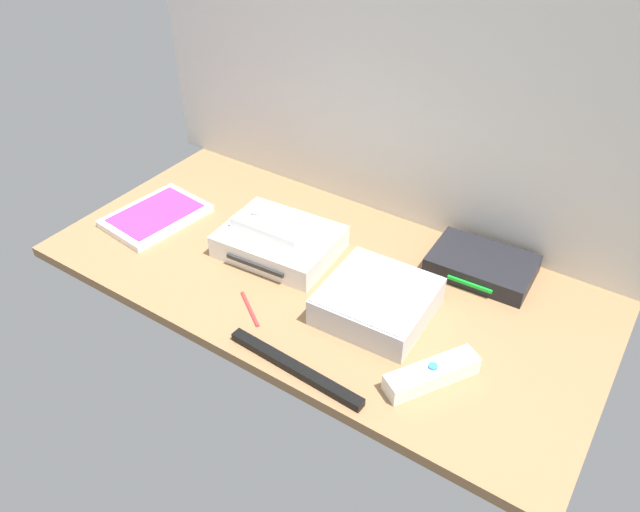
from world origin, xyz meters
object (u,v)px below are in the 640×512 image
at_px(network_router, 482,265).
at_px(remote_wand, 432,374).
at_px(game_console, 280,241).
at_px(game_case, 156,216).
at_px(sensor_bar, 295,368).
at_px(stylus_pen, 250,308).
at_px(remote_classic_pad, 274,224).
at_px(mini_computer, 377,301).

bearing_deg(network_router, remote_wand, -85.19).
relative_size(network_router, remote_wand, 1.27).
bearing_deg(network_router, game_console, -158.76).
height_order(game_case, sensor_bar, game_case).
xyz_separation_m(sensor_bar, stylus_pen, (-0.14, 0.07, -0.00)).
bearing_deg(remote_classic_pad, network_router, 20.31).
bearing_deg(stylus_pen, game_console, 109.08).
relative_size(game_console, mini_computer, 1.25).
bearing_deg(game_console, network_router, 19.60).
distance_m(game_console, sensor_bar, 0.30).
bearing_deg(mini_computer, sensor_bar, -102.02).
xyz_separation_m(mini_computer, sensor_bar, (-0.04, -0.18, -0.02)).
relative_size(remote_wand, stylus_pen, 1.61).
distance_m(mini_computer, remote_wand, 0.16).
distance_m(game_console, network_router, 0.37).
height_order(sensor_bar, stylus_pen, sensor_bar).
relative_size(game_case, stylus_pen, 2.27).
distance_m(remote_wand, stylus_pen, 0.32).
bearing_deg(game_console, remote_classic_pad, 160.52).
bearing_deg(remote_classic_pad, mini_computer, -13.50).
relative_size(game_case, sensor_bar, 0.85).
relative_size(remote_classic_pad, sensor_bar, 0.61).
bearing_deg(game_case, stylus_pen, -11.54).
distance_m(mini_computer, game_case, 0.51).
xyz_separation_m(game_case, network_router, (0.61, 0.20, 0.01)).
xyz_separation_m(remote_wand, remote_classic_pad, (-0.39, 0.14, 0.04)).
xyz_separation_m(mini_computer, remote_classic_pad, (-0.25, 0.05, 0.03)).
bearing_deg(sensor_bar, mini_computer, 80.71).
height_order(game_console, stylus_pen, game_console).
xyz_separation_m(mini_computer, stylus_pen, (-0.18, -0.11, -0.02)).
xyz_separation_m(game_case, stylus_pen, (0.33, -0.11, -0.00)).
bearing_deg(mini_computer, network_router, 61.97).
height_order(game_console, remote_wand, game_console).
bearing_deg(game_case, remote_classic_pad, 18.74).
xyz_separation_m(remote_classic_pad, stylus_pen, (0.07, -0.16, -0.05)).
bearing_deg(game_console, mini_computer, -15.40).
distance_m(game_case, remote_wand, 0.65).
height_order(network_router, stylus_pen, network_router).
bearing_deg(remote_wand, sensor_bar, -120.35).
relative_size(mini_computer, stylus_pen, 1.97).
relative_size(game_case, remote_wand, 1.41).
height_order(network_router, remote_wand, same).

